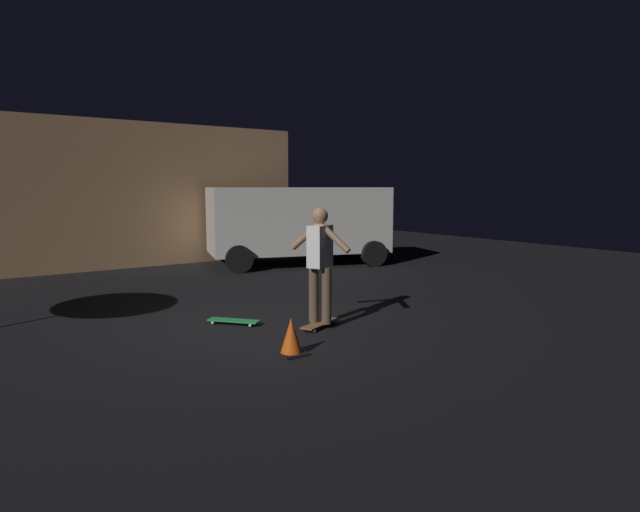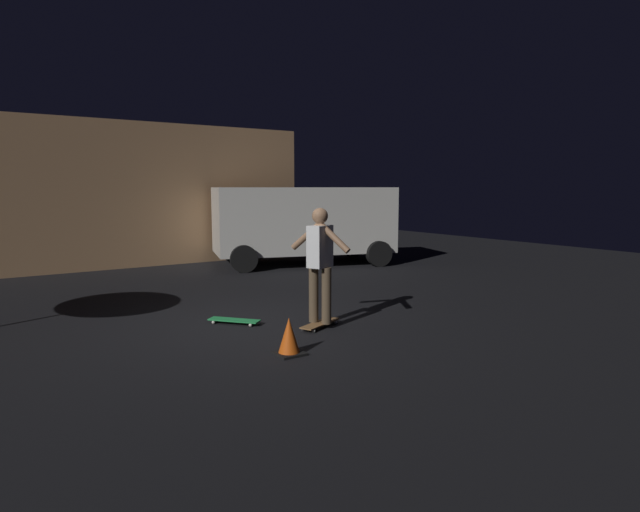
# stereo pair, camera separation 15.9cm
# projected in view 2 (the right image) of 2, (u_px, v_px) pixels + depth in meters

# --- Properties ---
(ground_plane) EXTENTS (28.00, 28.00, 0.00)m
(ground_plane) POSITION_uv_depth(u_px,v_px,m) (252.00, 324.00, 8.03)
(ground_plane) COLOR black
(low_building) EXTENTS (10.12, 3.62, 3.67)m
(low_building) POSITION_uv_depth(u_px,v_px,m) (103.00, 194.00, 14.74)
(low_building) COLOR #AD7F56
(low_building) RESTS_ON ground_plane
(parked_van) EXTENTS (4.96, 3.35, 2.03)m
(parked_van) POSITION_uv_depth(u_px,v_px,m) (304.00, 220.00, 14.20)
(parked_van) COLOR silver
(parked_van) RESTS_ON ground_plane
(skateboard_ridden) EXTENTS (0.80, 0.49, 0.07)m
(skateboard_ridden) POSITION_uv_depth(u_px,v_px,m) (320.00, 324.00, 7.82)
(skateboard_ridden) COLOR olive
(skateboard_ridden) RESTS_ON ground_plane
(skateboard_spare) EXTENTS (0.65, 0.73, 0.07)m
(skateboard_spare) POSITION_uv_depth(u_px,v_px,m) (234.00, 320.00, 8.01)
(skateboard_spare) COLOR green
(skateboard_spare) RESTS_ON ground_plane
(skater) EXTENTS (0.47, 0.94, 1.67)m
(skater) POSITION_uv_depth(u_px,v_px,m) (320.00, 257.00, 7.70)
(skater) COLOR brown
(skater) RESTS_ON skateboard_ridden
(traffic_cone) EXTENTS (0.34, 0.34, 0.46)m
(traffic_cone) POSITION_uv_depth(u_px,v_px,m) (289.00, 338.00, 6.53)
(traffic_cone) COLOR black
(traffic_cone) RESTS_ON ground_plane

